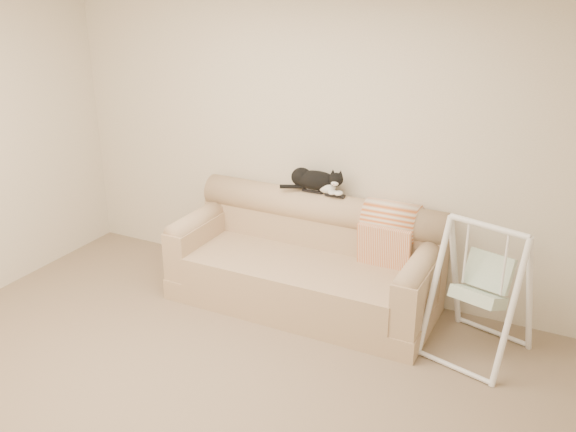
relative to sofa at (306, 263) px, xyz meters
The scene contains 8 objects.
ground_plane 1.65m from the sofa, 90.44° to the right, with size 5.00×5.00×0.00m, color #77654E.
room_shell 2.00m from the sofa, 90.44° to the right, with size 5.04×4.04×2.60m.
sofa is the anchor object (origin of this frame).
remote_a 0.61m from the sofa, 104.04° to the left, with size 0.18×0.05×0.03m.
remote_b 0.62m from the sofa, 56.29° to the left, with size 0.17×0.05×0.02m.
tuxedo_cat 0.70m from the sofa, 98.97° to the left, with size 0.55×0.24×0.22m.
throw_blanket 0.77m from the sofa, 19.60° to the left, with size 0.44×0.38×0.58m.
baby_swing 1.47m from the sofa, ahead, with size 0.78×0.81×1.04m.
Camera 1 is at (2.06, -2.79, 2.70)m, focal length 40.00 mm.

